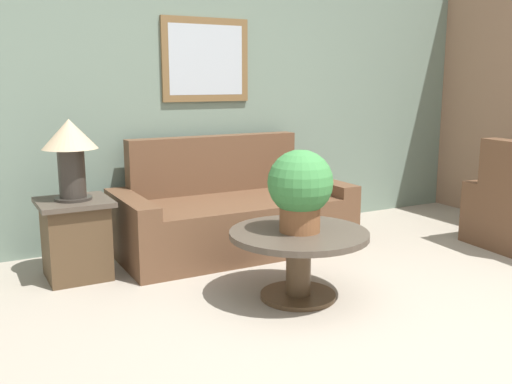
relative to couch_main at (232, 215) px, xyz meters
The scene contains 7 objects.
ground_plane 2.19m from the couch_main, 84.75° to the right, with size 20.00×20.00×0.00m, color gray.
wall_back 1.17m from the couch_main, 70.56° to the left, with size 7.46×0.09×2.60m.
couch_main is the anchor object (origin of this frame).
coffee_table 1.22m from the couch_main, 95.03° to the right, with size 0.91×0.91×0.46m.
side_table 1.31m from the couch_main, behind, with size 0.50×0.50×0.58m.
table_lamp 1.47m from the couch_main, behind, with size 0.38×0.38×0.57m.
potted_plant_on_table 1.31m from the couch_main, 94.96° to the right, with size 0.42×0.42×0.53m.
Camera 1 is at (-2.26, -2.06, 1.42)m, focal length 40.00 mm.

